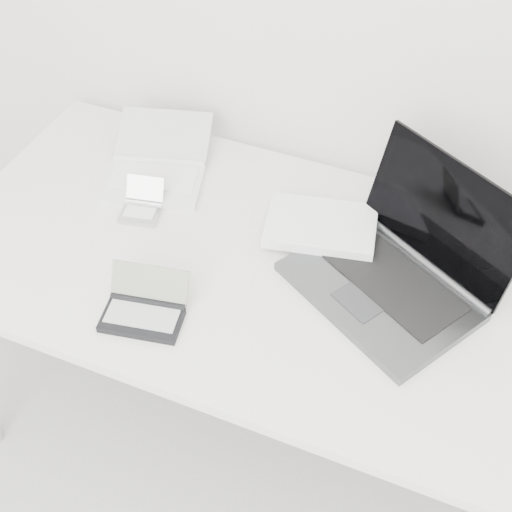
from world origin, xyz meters
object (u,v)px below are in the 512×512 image
at_px(netbook_open_white, 156,169).
at_px(palmtop_charcoal, 144,310).
at_px(desk, 274,279).
at_px(laptop_large, 378,258).

distance_m(netbook_open_white, palmtop_charcoal, 0.48).
bearing_deg(desk, laptop_large, 19.12).
bearing_deg(netbook_open_white, desk, -40.48).
relative_size(desk, palmtop_charcoal, 8.17).
distance_m(desk, palmtop_charcoal, 0.33).
bearing_deg(palmtop_charcoal, desk, 39.49).
bearing_deg(laptop_large, netbook_open_white, -159.85).
xyz_separation_m(desk, laptop_large, (0.22, 0.08, 0.09)).
distance_m(laptop_large, palmtop_charcoal, 0.54).
distance_m(desk, netbook_open_white, 0.45).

